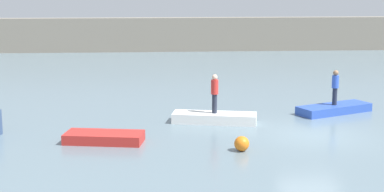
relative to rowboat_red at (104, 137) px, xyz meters
name	(u,v)px	position (x,y,z in m)	size (l,w,h in m)	color
ground_plane	(312,135)	(8.27, 0.54, -0.19)	(120.00, 120.00, 0.00)	slate
embankment_wall	(221,34)	(8.27, 30.52, 1.32)	(80.00, 1.20, 3.02)	gray
rowboat_red	(104,137)	(0.00, 0.00, 0.00)	(2.97, 1.25, 0.38)	red
rowboat_white	(214,118)	(4.58, 2.87, 0.02)	(3.65, 1.09, 0.43)	white
rowboat_blue	(334,109)	(10.42, 4.40, 0.00)	(3.69, 1.20, 0.39)	#2B4CAD
person_red_shirt	(215,92)	(4.58, 2.87, 1.19)	(0.32, 0.32, 1.71)	#232838
person_blue_shirt	(335,86)	(10.42, 4.40, 1.12)	(0.32, 0.32, 1.65)	#232838
mooring_buoy	(242,144)	(5.08, -1.55, 0.08)	(0.55, 0.55, 0.55)	orange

